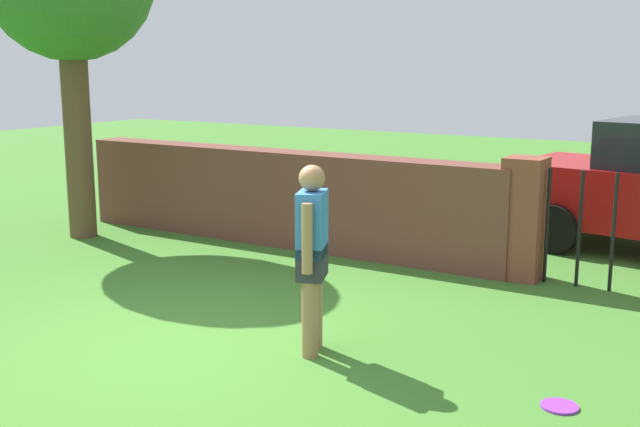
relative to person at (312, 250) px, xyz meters
name	(u,v)px	position (x,y,z in m)	size (l,w,h in m)	color
ground_plane	(179,349)	(-1.02, -0.55, -0.90)	(40.00, 40.00, 0.00)	#3D7528
brick_wall	(281,198)	(-2.52, 3.21, -0.26)	(6.48, 0.50, 1.28)	brown
person	(312,250)	(0.00, 0.00, 0.00)	(0.34, 0.51, 1.62)	#9E704C
fence_gate	(631,230)	(1.97, 3.21, -0.20)	(2.75, 0.44, 1.40)	brown
frisbee_purple	(559,406)	(2.11, 0.00, -0.89)	(0.27, 0.27, 0.02)	purple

